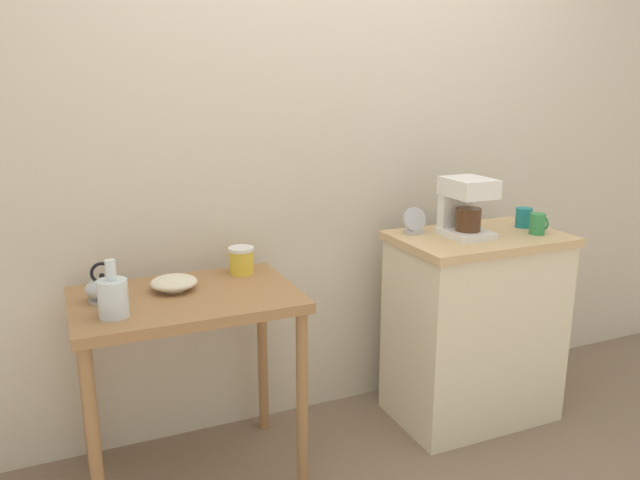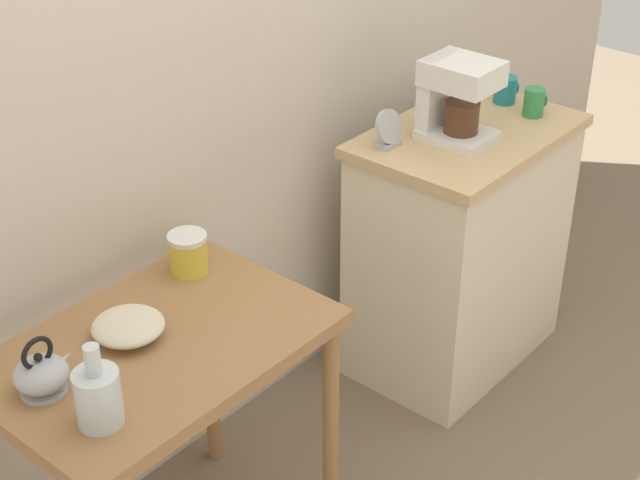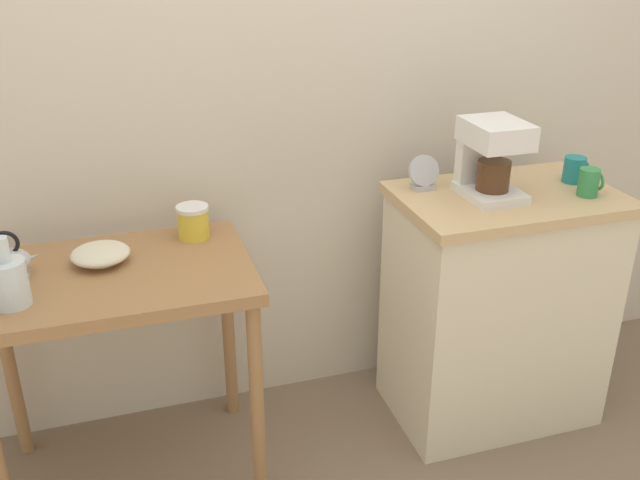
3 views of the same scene
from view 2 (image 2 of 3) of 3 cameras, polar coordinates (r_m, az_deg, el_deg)
name	(u,v)px [view 2 (image 2 of 3)]	position (r m, az deg, el deg)	size (l,w,h in m)	color
ground_plane	(347,437)	(3.25, 1.57, -11.43)	(8.00, 8.00, 0.00)	#7A6651
wooden_table	(160,379)	(2.45, -9.35, -8.02)	(0.83, 0.56, 0.78)	#9E7044
kitchen_counter	(459,248)	(3.39, 8.15, -0.45)	(0.76, 0.50, 0.89)	beige
bowl_stoneware	(128,326)	(2.39, -11.16, -4.98)	(0.18, 0.18, 0.06)	beige
teakettle	(42,374)	(2.26, -15.97, -7.54)	(0.15, 0.12, 0.15)	#B2B5BA
glass_carafe_vase	(98,396)	(2.13, -12.87, -8.88)	(0.10, 0.10, 0.20)	silver
canister_enamel	(188,253)	(2.60, -7.72, -0.76)	(0.11, 0.11, 0.11)	gold
coffee_maker	(454,96)	(3.07, 7.87, 8.36)	(0.18, 0.22, 0.26)	white
mug_dark_teal	(506,90)	(3.41, 10.81, 8.65)	(0.08, 0.08, 0.09)	teal
mug_tall_green	(534,102)	(3.32, 12.43, 7.89)	(0.07, 0.07, 0.09)	#338C4C
table_clock	(388,130)	(3.03, 4.03, 6.42)	(0.11, 0.05, 0.12)	#B2B5BA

